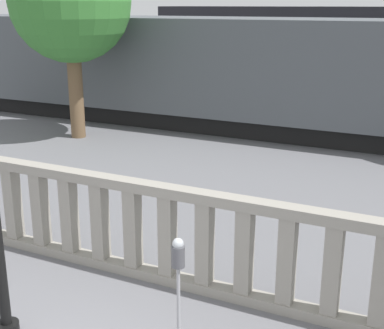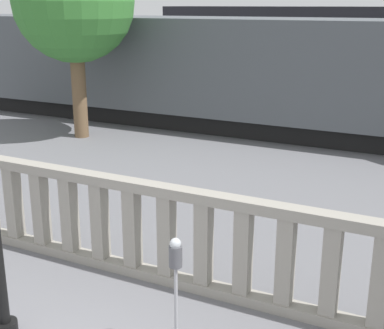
# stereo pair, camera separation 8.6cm
# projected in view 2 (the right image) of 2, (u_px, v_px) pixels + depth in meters

# --- Properties ---
(balustrade) EXTENTS (15.44, 0.24, 1.42)m
(balustrade) POSITION_uv_depth(u_px,v_px,m) (167.00, 235.00, 7.22)
(balustrade) COLOR gray
(balustrade) RESTS_ON ground
(parking_meter) EXTENTS (0.15, 0.15, 1.34)m
(parking_meter) POSITION_uv_depth(u_px,v_px,m) (176.00, 263.00, 5.73)
(parking_meter) COLOR #99999E
(parking_meter) RESTS_ON ground
(train_near) EXTENTS (24.32, 3.14, 3.91)m
(train_near) POSITION_uv_depth(u_px,v_px,m) (238.00, 71.00, 16.15)
(train_near) COLOR black
(train_near) RESTS_ON ground
(tree_right) EXTENTS (3.30, 3.30, 5.42)m
(tree_right) POSITION_uv_depth(u_px,v_px,m) (74.00, 3.00, 14.47)
(tree_right) COLOR brown
(tree_right) RESTS_ON ground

